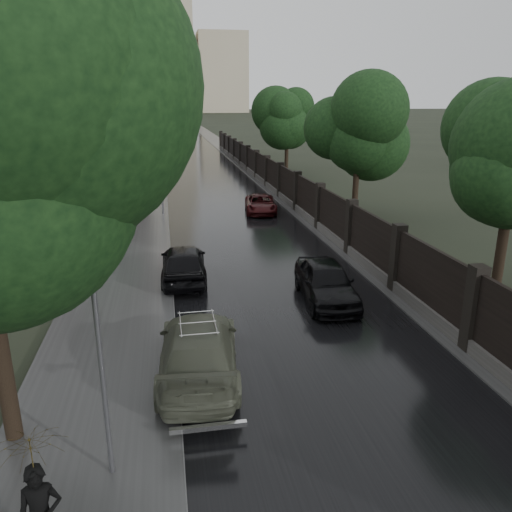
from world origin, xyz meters
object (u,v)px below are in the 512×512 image
Objects in this scene: car_right_far at (261,204)px; pedestrian_umbrella at (33,464)px; hatchback_left at (184,263)px; tree_left_far at (105,129)px; tree_right_b at (358,139)px; car_right_near at (326,282)px; volga_sedan at (199,350)px; traffic_light at (161,179)px; lamp_post at (101,358)px; tree_right_c at (287,125)px.

car_right_far is 1.49× the size of pedestrian_umbrella.
hatchback_left is 1.07× the size of car_right_far.
hatchback_left is at bearing 73.38° from pedestrian_umbrella.
pedestrian_umbrella is (-8.31, -25.42, 1.47)m from car_right_far.
car_right_far is at bearing 66.94° from pedestrian_umbrella.
tree_left_far is 17.45m from tree_right_b.
car_right_near is at bearing -115.31° from tree_right_b.
hatchback_left is 13.47m from car_right_far.
car_right_near is (9.60, -20.47, -4.48)m from tree_left_far.
volga_sedan is at bearing 92.53° from hatchback_left.
traffic_light reaches higher than car_right_far.
car_right_far is at bearing 72.29° from lamp_post.
lamp_post is 1.13× the size of hatchback_left.
tree_right_c is at bearing 77.25° from car_right_far.
traffic_light is 19.97m from volga_sedan.
tree_right_b is at bearing 57.82° from lamp_post.
volga_sedan is 1.22× the size of car_right_far.
car_right_far is (6.40, -0.02, -1.81)m from traffic_light.
lamp_post is 0.98× the size of volga_sedan.
lamp_post is at bearing 62.42° from pedestrian_umbrella.
car_right_near is 1.57× the size of pedestrian_umbrella.
tree_right_b is 1.55× the size of hatchback_left.
tree_left_far reaches higher than hatchback_left.
traffic_light is 25.51m from pedestrian_umbrella.
car_right_near is at bearing -84.80° from car_right_far.
pedestrian_umbrella is (1.79, -30.45, -3.18)m from tree_left_far.
traffic_light is 0.77× the size of volga_sedan.
volga_sedan is at bearing -98.47° from car_right_far.
tree_right_b is 12.44m from traffic_light.
car_right_near is 15.45m from car_right_far.
tree_right_c reaches higher than car_right_near.
tree_left_far is at bearing 160.56° from car_right_far.
traffic_light is (3.70, -5.01, -2.84)m from tree_left_far.
pedestrian_umbrella is at bearing 68.04° from volga_sedan.
tree_left_far is 18.45m from tree_right_c.
lamp_post is at bearing 82.31° from hatchback_left.
hatchback_left is at bearing -75.39° from tree_left_far.
lamp_post is 1.14× the size of car_right_near.
tree_right_c is 36.80m from volga_sedan.
volga_sedan is at bearing -107.37° from tree_right_c.
hatchback_left reaches higher than volga_sedan.
car_right_near is (-5.90, -30.47, -4.19)m from tree_right_c.
tree_left_far is at bearing 152.70° from tree_right_b.
tree_right_b reaches higher than car_right_near.
tree_right_b reaches higher than traffic_light.
volga_sedan is 7.61m from hatchback_left.
hatchback_left is (-0.08, 7.61, 0.02)m from volga_sedan.
tree_left_far is 18.41m from hatchback_left.
tree_left_far is 2.59× the size of pedestrian_umbrella.
tree_right_b is at bearing -90.00° from tree_right_c.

